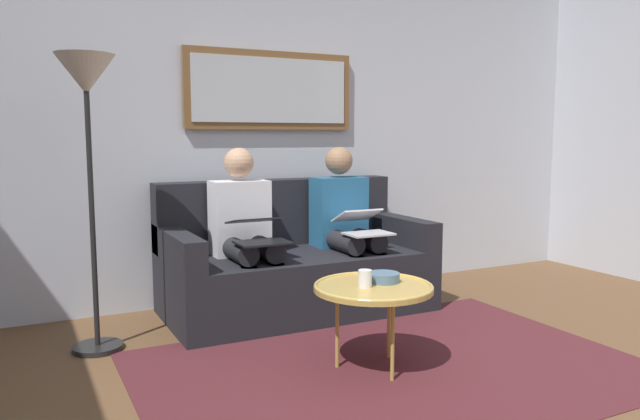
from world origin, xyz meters
name	(u,v)px	position (x,y,z in m)	size (l,w,h in m)	color
wall_rear	(266,125)	(0.00, -2.60, 1.30)	(6.00, 0.12, 2.60)	#B7BCC6
area_rug	(393,368)	(0.00, -0.85, 0.00)	(2.60, 1.80, 0.01)	#4C1E23
couch	(293,265)	(0.00, -2.12, 0.31)	(1.80, 0.90, 0.90)	black
framed_mirror	(271,90)	(0.00, -2.51, 1.55)	(1.30, 0.05, 0.57)	brown
coffee_table	(373,288)	(0.09, -0.90, 0.43)	(0.62, 0.62, 0.46)	tan
cup	(365,279)	(0.15, -0.90, 0.49)	(0.07, 0.07, 0.09)	silver
bowl	(383,277)	(0.00, -0.95, 0.47)	(0.17, 0.17, 0.05)	slate
person_left	(345,221)	(-0.38, -2.05, 0.61)	(0.38, 0.58, 1.14)	#235B84
laptop_silver	(362,223)	(-0.38, -1.82, 0.63)	(0.30, 0.37, 0.16)	silver
person_right	(245,229)	(0.38, -2.05, 0.61)	(0.38, 0.58, 1.14)	silver
laptop_black	(258,230)	(0.38, -1.81, 0.63)	(0.32, 0.37, 0.15)	black
standing_lamp	(87,108)	(1.35, -1.85, 1.37)	(0.32, 0.32, 1.66)	black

